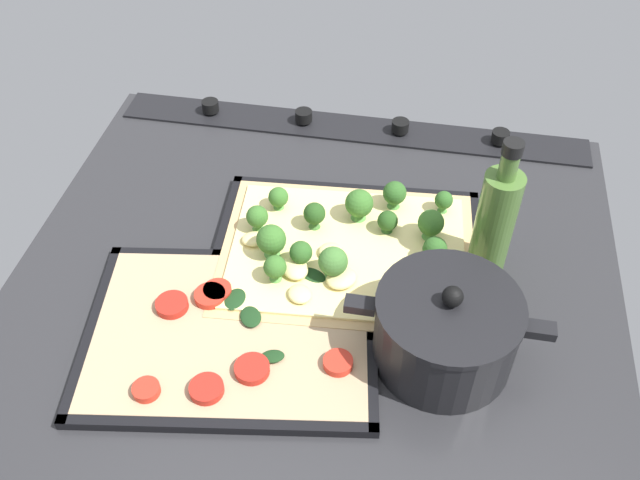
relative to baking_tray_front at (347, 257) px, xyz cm
name	(u,v)px	position (x,y,z in cm)	size (l,w,h in cm)	color
ground_plane	(317,277)	(3.75, 2.57, -1.86)	(79.68, 70.55, 3.00)	#28282B
stove_control_panel	(351,127)	(3.75, -29.20, 0.19)	(76.49, 7.00, 2.60)	black
baking_tray_front	(347,257)	(0.00, 0.00, 0.00)	(38.13, 30.88, 1.30)	black
broccoli_pizza	(346,247)	(0.26, -0.23, 1.77)	(35.56, 28.31, 6.13)	tan
baking_tray_back	(232,334)	(12.01, 15.20, 0.00)	(38.87, 31.66, 1.30)	black
veggie_pizza_back	(231,331)	(12.01, 15.35, 0.72)	(36.14, 28.94, 1.90)	tan
cooking_pot	(446,330)	(-13.37, 13.55, 4.51)	(23.64, 16.77, 12.02)	black
oil_bottle	(495,222)	(-18.20, -1.39, 8.35)	(4.94, 4.94, 21.15)	#476B2D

